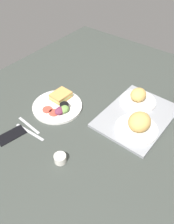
{
  "coord_description": "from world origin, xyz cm",
  "views": [
    {
      "loc": [
        73.13,
        58.36,
        88.26
      ],
      "look_at": [
        2.0,
        3.0,
        4.0
      ],
      "focal_mm": 36.58,
      "sensor_mm": 36.0,
      "label": 1
    }
  ],
  "objects_px": {
    "bread_plate_near": "(138,98)",
    "plate_with_salad": "(59,105)",
    "fork": "(29,125)",
    "knife": "(30,132)",
    "bread_plate_far": "(138,124)",
    "cell_phone": "(11,135)",
    "espresso_cup": "(60,158)",
    "serving_tray": "(137,116)"
  },
  "relations": [
    {
      "from": "bread_plate_far",
      "to": "espresso_cup",
      "type": "xyz_separation_m",
      "value": [
        0.38,
        -0.19,
        -0.04
      ]
    },
    {
      "from": "knife",
      "to": "bread_plate_near",
      "type": "bearing_deg",
      "value": 55.91
    },
    {
      "from": "bread_plate_far",
      "to": "cell_phone",
      "type": "bearing_deg",
      "value": -49.78
    },
    {
      "from": "serving_tray",
      "to": "fork",
      "type": "relative_size",
      "value": 2.65
    },
    {
      "from": "plate_with_salad",
      "to": "espresso_cup",
      "type": "distance_m",
      "value": 0.38
    },
    {
      "from": "bread_plate_near",
      "to": "bread_plate_far",
      "type": "xyz_separation_m",
      "value": [
        0.2,
        0.11,
        0.01
      ]
    },
    {
      "from": "bread_plate_near",
      "to": "fork",
      "type": "xyz_separation_m",
      "value": [
        0.51,
        -0.37,
        -0.04
      ]
    },
    {
      "from": "bread_plate_far",
      "to": "cell_phone",
      "type": "height_order",
      "value": "bread_plate_far"
    },
    {
      "from": "bread_plate_near",
      "to": "cell_phone",
      "type": "relative_size",
      "value": 1.42
    },
    {
      "from": "bread_plate_near",
      "to": "knife",
      "type": "height_order",
      "value": "bread_plate_near"
    },
    {
      "from": "serving_tray",
      "to": "bread_plate_near",
      "type": "xyz_separation_m",
      "value": [
        -0.1,
        -0.05,
        0.04
      ]
    },
    {
      "from": "plate_with_salad",
      "to": "fork",
      "type": "height_order",
      "value": "plate_with_salad"
    },
    {
      "from": "serving_tray",
      "to": "fork",
      "type": "height_order",
      "value": "serving_tray"
    },
    {
      "from": "bread_plate_far",
      "to": "cell_phone",
      "type": "xyz_separation_m",
      "value": [
        0.42,
        -0.49,
        -0.05
      ]
    },
    {
      "from": "bread_plate_near",
      "to": "plate_with_salad",
      "type": "relative_size",
      "value": 0.72
    },
    {
      "from": "espresso_cup",
      "to": "knife",
      "type": "xyz_separation_m",
      "value": [
        -0.03,
        -0.25,
        -0.02
      ]
    },
    {
      "from": "serving_tray",
      "to": "cell_phone",
      "type": "bearing_deg",
      "value": -40.66
    },
    {
      "from": "bread_plate_far",
      "to": "knife",
      "type": "bearing_deg",
      "value": -51.69
    },
    {
      "from": "serving_tray",
      "to": "espresso_cup",
      "type": "bearing_deg",
      "value": -15.97
    },
    {
      "from": "bread_plate_far",
      "to": "fork",
      "type": "distance_m",
      "value": 0.57
    },
    {
      "from": "fork",
      "to": "knife",
      "type": "bearing_deg",
      "value": -31.82
    },
    {
      "from": "fork",
      "to": "bread_plate_far",
      "type": "bearing_deg",
      "value": 38.5
    },
    {
      "from": "knife",
      "to": "espresso_cup",
      "type": "bearing_deg",
      "value": -10.51
    },
    {
      "from": "serving_tray",
      "to": "espresso_cup",
      "type": "xyz_separation_m",
      "value": [
        0.47,
        -0.13,
        0.01
      ]
    },
    {
      "from": "espresso_cup",
      "to": "knife",
      "type": "bearing_deg",
      "value": -97.62
    },
    {
      "from": "serving_tray",
      "to": "plate_with_salad",
      "type": "height_order",
      "value": "plate_with_salad"
    },
    {
      "from": "bread_plate_far",
      "to": "plate_with_salad",
      "type": "distance_m",
      "value": 0.47
    },
    {
      "from": "plate_with_salad",
      "to": "fork",
      "type": "distance_m",
      "value": 0.21
    },
    {
      "from": "serving_tray",
      "to": "bread_plate_far",
      "type": "xyz_separation_m",
      "value": [
        0.09,
        0.05,
        0.05
      ]
    },
    {
      "from": "serving_tray",
      "to": "knife",
      "type": "distance_m",
      "value": 0.58
    },
    {
      "from": "plate_with_salad",
      "to": "espresso_cup",
      "type": "bearing_deg",
      "value": 44.24
    },
    {
      "from": "bread_plate_far",
      "to": "plate_with_salad",
      "type": "relative_size",
      "value": 0.76
    },
    {
      "from": "bread_plate_far",
      "to": "cell_phone",
      "type": "distance_m",
      "value": 0.65
    },
    {
      "from": "plate_with_salad",
      "to": "bread_plate_far",
      "type": "bearing_deg",
      "value": 103.37
    },
    {
      "from": "bread_plate_far",
      "to": "espresso_cup",
      "type": "height_order",
      "value": "bread_plate_far"
    },
    {
      "from": "bread_plate_near",
      "to": "fork",
      "type": "distance_m",
      "value": 0.63
    },
    {
      "from": "bread_plate_near",
      "to": "plate_with_salad",
      "type": "distance_m",
      "value": 0.46
    },
    {
      "from": "bread_plate_near",
      "to": "espresso_cup",
      "type": "xyz_separation_m",
      "value": [
        0.57,
        -0.08,
        -0.02
      ]
    },
    {
      "from": "fork",
      "to": "knife",
      "type": "xyz_separation_m",
      "value": [
        0.03,
        0.04,
        0.0
      ]
    },
    {
      "from": "espresso_cup",
      "to": "knife",
      "type": "relative_size",
      "value": 0.29
    },
    {
      "from": "espresso_cup",
      "to": "knife",
      "type": "distance_m",
      "value": 0.25
    },
    {
      "from": "bread_plate_far",
      "to": "plate_with_salad",
      "type": "xyz_separation_m",
      "value": [
        0.11,
        -0.45,
        -0.04
      ]
    }
  ]
}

